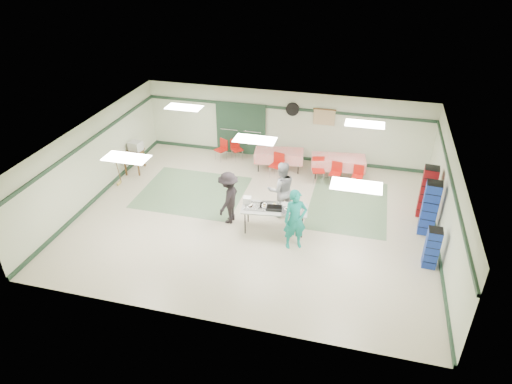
% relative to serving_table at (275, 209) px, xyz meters
% --- Properties ---
extents(floor, '(11.00, 11.00, 0.00)m').
position_rel_serving_table_xyz_m(floor, '(-0.73, 0.49, -0.72)').
color(floor, beige).
rests_on(floor, ground).
extents(ceiling, '(11.00, 11.00, 0.00)m').
position_rel_serving_table_xyz_m(ceiling, '(-0.73, 0.49, 1.98)').
color(ceiling, silver).
rests_on(ceiling, wall_back).
extents(wall_back, '(11.00, 0.00, 11.00)m').
position_rel_serving_table_xyz_m(wall_back, '(-0.73, 4.99, 0.63)').
color(wall_back, beige).
rests_on(wall_back, floor).
extents(wall_front, '(11.00, 0.00, 11.00)m').
position_rel_serving_table_xyz_m(wall_front, '(-0.73, -4.01, 0.63)').
color(wall_front, beige).
rests_on(wall_front, floor).
extents(wall_left, '(0.00, 9.00, 9.00)m').
position_rel_serving_table_xyz_m(wall_left, '(-6.23, 0.49, 0.63)').
color(wall_left, beige).
rests_on(wall_left, floor).
extents(wall_right, '(0.00, 9.00, 9.00)m').
position_rel_serving_table_xyz_m(wall_right, '(4.77, 0.49, 0.63)').
color(wall_right, beige).
rests_on(wall_right, floor).
extents(trim_back, '(11.00, 0.06, 0.10)m').
position_rel_serving_table_xyz_m(trim_back, '(-0.73, 4.96, 1.33)').
color(trim_back, '#1F3928').
rests_on(trim_back, wall_back).
extents(baseboard_back, '(11.00, 0.06, 0.12)m').
position_rel_serving_table_xyz_m(baseboard_back, '(-0.73, 4.96, -0.66)').
color(baseboard_back, '#1F3928').
rests_on(baseboard_back, floor).
extents(trim_left, '(0.06, 9.00, 0.10)m').
position_rel_serving_table_xyz_m(trim_left, '(-6.20, 0.49, 1.33)').
color(trim_left, '#1F3928').
rests_on(trim_left, wall_back).
extents(baseboard_left, '(0.06, 9.00, 0.12)m').
position_rel_serving_table_xyz_m(baseboard_left, '(-6.20, 0.49, -0.66)').
color(baseboard_left, '#1F3928').
rests_on(baseboard_left, floor).
extents(trim_right, '(0.06, 9.00, 0.10)m').
position_rel_serving_table_xyz_m(trim_right, '(4.74, 0.49, 1.33)').
color(trim_right, '#1F3928').
rests_on(trim_right, wall_back).
extents(baseboard_right, '(0.06, 9.00, 0.12)m').
position_rel_serving_table_xyz_m(baseboard_right, '(4.74, 0.49, -0.66)').
color(baseboard_right, '#1F3928').
rests_on(baseboard_right, floor).
extents(green_patch_a, '(3.50, 3.00, 0.01)m').
position_rel_serving_table_xyz_m(green_patch_a, '(-3.23, 1.49, -0.72)').
color(green_patch_a, gray).
rests_on(green_patch_a, floor).
extents(green_patch_b, '(2.50, 3.50, 0.01)m').
position_rel_serving_table_xyz_m(green_patch_b, '(2.07, 1.99, -0.72)').
color(green_patch_b, gray).
rests_on(green_patch_b, floor).
extents(double_door_left, '(0.90, 0.06, 2.10)m').
position_rel_serving_table_xyz_m(double_door_left, '(-2.93, 4.93, 0.33)').
color(double_door_left, '#9A9D9A').
rests_on(double_door_left, floor).
extents(double_door_right, '(0.90, 0.06, 2.10)m').
position_rel_serving_table_xyz_m(double_door_right, '(-1.98, 4.93, 0.33)').
color(double_door_right, '#9A9D9A').
rests_on(double_door_right, floor).
extents(door_frame, '(2.00, 0.03, 2.15)m').
position_rel_serving_table_xyz_m(door_frame, '(-2.46, 4.91, 0.33)').
color(door_frame, '#1F3928').
rests_on(door_frame, floor).
extents(wall_fan, '(0.50, 0.10, 0.50)m').
position_rel_serving_table_xyz_m(wall_fan, '(-0.43, 4.93, 1.33)').
color(wall_fan, black).
rests_on(wall_fan, wall_back).
extents(scroll_banner, '(0.80, 0.02, 0.60)m').
position_rel_serving_table_xyz_m(scroll_banner, '(0.77, 4.93, 1.13)').
color(scroll_banner, '#CDBB80').
rests_on(scroll_banner, wall_back).
extents(serving_table, '(2.03, 1.03, 0.76)m').
position_rel_serving_table_xyz_m(serving_table, '(0.00, 0.00, 0.00)').
color(serving_table, '#ABABA6').
rests_on(serving_table, floor).
extents(sheet_tray_right, '(0.67, 0.54, 0.02)m').
position_rel_serving_table_xyz_m(sheet_tray_right, '(0.55, -0.08, 0.05)').
color(sheet_tray_right, silver).
rests_on(sheet_tray_right, serving_table).
extents(sheet_tray_mid, '(0.66, 0.54, 0.02)m').
position_rel_serving_table_xyz_m(sheet_tray_mid, '(-0.15, 0.08, 0.05)').
color(sheet_tray_mid, silver).
rests_on(sheet_tray_mid, serving_table).
extents(sheet_tray_left, '(0.69, 0.55, 0.02)m').
position_rel_serving_table_xyz_m(sheet_tray_left, '(-0.56, -0.07, 0.05)').
color(sheet_tray_left, silver).
rests_on(sheet_tray_left, serving_table).
extents(baking_pan, '(0.50, 0.35, 0.08)m').
position_rel_serving_table_xyz_m(baking_pan, '(0.00, -0.05, 0.08)').
color(baking_pan, black).
rests_on(baking_pan, serving_table).
extents(foam_box_stack, '(0.25, 0.24, 0.21)m').
position_rel_serving_table_xyz_m(foam_box_stack, '(-0.86, 0.06, 0.15)').
color(foam_box_stack, white).
rests_on(foam_box_stack, serving_table).
extents(volunteer_teal, '(0.79, 0.68, 1.82)m').
position_rel_serving_table_xyz_m(volunteer_teal, '(0.73, -0.68, 0.19)').
color(volunteer_teal, '#138479').
rests_on(volunteer_teal, floor).
extents(volunteer_grey, '(1.11, 1.02, 1.84)m').
position_rel_serving_table_xyz_m(volunteer_grey, '(0.02, 0.85, 0.20)').
color(volunteer_grey, gray).
rests_on(volunteer_grey, floor).
extents(volunteer_dark, '(0.72, 1.14, 1.69)m').
position_rel_serving_table_xyz_m(volunteer_dark, '(-1.45, 0.09, 0.13)').
color(volunteer_dark, black).
rests_on(volunteer_dark, floor).
extents(dining_table_a, '(2.01, 1.10, 0.77)m').
position_rel_serving_table_xyz_m(dining_table_a, '(1.51, 3.92, -0.15)').
color(dining_table_a, red).
rests_on(dining_table_a, floor).
extents(dining_table_b, '(1.88, 1.04, 0.77)m').
position_rel_serving_table_xyz_m(dining_table_b, '(-0.69, 3.92, -0.15)').
color(dining_table_b, red).
rests_on(dining_table_b, floor).
extents(chair_a, '(0.44, 0.44, 0.82)m').
position_rel_serving_table_xyz_m(chair_a, '(1.49, 3.35, -0.22)').
color(chair_a, red).
rests_on(chair_a, floor).
extents(chair_b, '(0.52, 0.52, 0.93)m').
position_rel_serving_table_xyz_m(chair_b, '(0.85, 3.36, -0.15)').
color(chair_b, red).
rests_on(chair_b, floor).
extents(chair_c, '(0.41, 0.41, 0.79)m').
position_rel_serving_table_xyz_m(chair_c, '(2.26, 3.35, -0.24)').
color(chair_c, red).
rests_on(chair_c, floor).
extents(chair_d, '(0.53, 0.53, 0.92)m').
position_rel_serving_table_xyz_m(chair_d, '(-0.62, 3.36, -0.15)').
color(chair_d, red).
rests_on(chair_d, floor).
extents(chair_loose_a, '(0.55, 0.55, 0.84)m').
position_rel_serving_table_xyz_m(chair_loose_a, '(-2.50, 4.38, -0.21)').
color(chair_loose_a, red).
rests_on(chair_loose_a, floor).
extents(chair_loose_b, '(0.53, 0.53, 0.84)m').
position_rel_serving_table_xyz_m(chair_loose_b, '(-3.01, 4.19, -0.20)').
color(chair_loose_b, red).
rests_on(chair_loose_b, floor).
extents(crate_stack_blue_a, '(0.47, 0.47, 1.70)m').
position_rel_serving_table_xyz_m(crate_stack_blue_a, '(4.42, 0.99, 0.13)').
color(crate_stack_blue_a, '#193498').
rests_on(crate_stack_blue_a, floor).
extents(crate_stack_red, '(0.47, 0.47, 1.69)m').
position_rel_serving_table_xyz_m(crate_stack_red, '(4.42, 1.97, 0.13)').
color(crate_stack_red, maroon).
rests_on(crate_stack_red, floor).
extents(crate_stack_blue_b, '(0.37, 0.37, 1.18)m').
position_rel_serving_table_xyz_m(crate_stack_blue_b, '(4.42, -0.63, -0.13)').
color(crate_stack_blue_b, '#193498').
rests_on(crate_stack_blue_b, floor).
extents(printer_table, '(0.77, 1.03, 0.74)m').
position_rel_serving_table_xyz_m(printer_table, '(-5.88, 2.45, -0.07)').
color(printer_table, brown).
rests_on(printer_table, floor).
extents(office_printer, '(0.50, 0.45, 0.35)m').
position_rel_serving_table_xyz_m(office_printer, '(-5.88, 2.67, 0.20)').
color(office_printer, '#BBBBB6').
rests_on(office_printer, printer_table).
extents(broom, '(0.06, 0.21, 1.31)m').
position_rel_serving_table_xyz_m(broom, '(-5.96, 1.39, -0.04)').
color(broom, brown).
rests_on(broom, floor).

